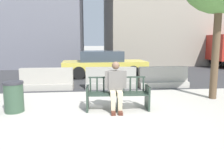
{
  "coord_description": "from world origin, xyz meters",
  "views": [
    {
      "loc": [
        -0.45,
        -5.33,
        1.84
      ],
      "look_at": [
        0.31,
        1.91,
        0.75
      ],
      "focal_mm": 35.0,
      "sensor_mm": 36.0,
      "label": 1
    }
  ],
  "objects_px": {
    "seated_person": "(116,85)",
    "street_bench": "(118,95)",
    "trash_bin": "(14,97)",
    "jersey_barrier_centre": "(111,80)",
    "jersey_barrier_right": "(163,79)",
    "car_taxi_near": "(104,64)",
    "jersey_barrier_left": "(47,81)"
  },
  "relations": [
    {
      "from": "seated_person",
      "to": "street_bench",
      "type": "bearing_deg",
      "value": 43.66
    },
    {
      "from": "street_bench",
      "to": "trash_bin",
      "type": "height_order",
      "value": "street_bench"
    },
    {
      "from": "trash_bin",
      "to": "street_bench",
      "type": "bearing_deg",
      "value": -1.29
    },
    {
      "from": "street_bench",
      "to": "jersey_barrier_centre",
      "type": "relative_size",
      "value": 0.85
    },
    {
      "from": "jersey_barrier_right",
      "to": "trash_bin",
      "type": "relative_size",
      "value": 2.49
    },
    {
      "from": "car_taxi_near",
      "to": "trash_bin",
      "type": "bearing_deg",
      "value": -115.1
    },
    {
      "from": "jersey_barrier_right",
      "to": "trash_bin",
      "type": "height_order",
      "value": "jersey_barrier_right"
    },
    {
      "from": "jersey_barrier_left",
      "to": "street_bench",
      "type": "bearing_deg",
      "value": -49.54
    },
    {
      "from": "seated_person",
      "to": "jersey_barrier_centre",
      "type": "relative_size",
      "value": 0.65
    },
    {
      "from": "seated_person",
      "to": "jersey_barrier_left",
      "type": "xyz_separation_m",
      "value": [
        -2.35,
        2.87,
        -0.35
      ]
    },
    {
      "from": "seated_person",
      "to": "jersey_barrier_centre",
      "type": "xyz_separation_m",
      "value": [
        0.15,
        2.88,
        -0.35
      ]
    },
    {
      "from": "jersey_barrier_centre",
      "to": "trash_bin",
      "type": "height_order",
      "value": "jersey_barrier_centre"
    },
    {
      "from": "street_bench",
      "to": "car_taxi_near",
      "type": "xyz_separation_m",
      "value": [
        0.0,
        5.95,
        0.29
      ]
    },
    {
      "from": "seated_person",
      "to": "jersey_barrier_right",
      "type": "relative_size",
      "value": 0.65
    },
    {
      "from": "seated_person",
      "to": "car_taxi_near",
      "type": "bearing_deg",
      "value": 89.42
    },
    {
      "from": "seated_person",
      "to": "jersey_barrier_left",
      "type": "height_order",
      "value": "seated_person"
    },
    {
      "from": "jersey_barrier_left",
      "to": "trash_bin",
      "type": "relative_size",
      "value": 2.47
    },
    {
      "from": "street_bench",
      "to": "trash_bin",
      "type": "bearing_deg",
      "value": 178.71
    },
    {
      "from": "street_bench",
      "to": "jersey_barrier_left",
      "type": "height_order",
      "value": "street_bench"
    },
    {
      "from": "car_taxi_near",
      "to": "jersey_barrier_right",
      "type": "bearing_deg",
      "value": -54.78
    },
    {
      "from": "jersey_barrier_centre",
      "to": "car_taxi_near",
      "type": "xyz_separation_m",
      "value": [
        -0.09,
        3.13,
        0.35
      ]
    },
    {
      "from": "jersey_barrier_centre",
      "to": "trash_bin",
      "type": "xyz_separation_m",
      "value": [
        -2.85,
        -2.76,
        0.07
      ]
    },
    {
      "from": "street_bench",
      "to": "seated_person",
      "type": "height_order",
      "value": "seated_person"
    },
    {
      "from": "seated_person",
      "to": "jersey_barrier_right",
      "type": "bearing_deg",
      "value": 51.06
    },
    {
      "from": "trash_bin",
      "to": "seated_person",
      "type": "bearing_deg",
      "value": -2.47
    },
    {
      "from": "seated_person",
      "to": "trash_bin",
      "type": "xyz_separation_m",
      "value": [
        -2.7,
        0.12,
        -0.28
      ]
    },
    {
      "from": "jersey_barrier_centre",
      "to": "jersey_barrier_left",
      "type": "distance_m",
      "value": 2.5
    },
    {
      "from": "car_taxi_near",
      "to": "street_bench",
      "type": "bearing_deg",
      "value": -90.04
    },
    {
      "from": "seated_person",
      "to": "jersey_barrier_centre",
      "type": "distance_m",
      "value": 2.9
    },
    {
      "from": "street_bench",
      "to": "jersey_barrier_right",
      "type": "height_order",
      "value": "street_bench"
    },
    {
      "from": "street_bench",
      "to": "jersey_barrier_right",
      "type": "relative_size",
      "value": 0.85
    },
    {
      "from": "car_taxi_near",
      "to": "jersey_barrier_left",
      "type": "bearing_deg",
      "value": -127.56
    }
  ]
}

